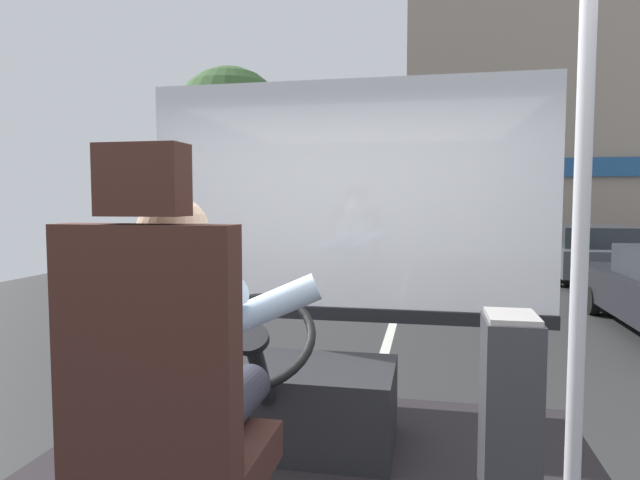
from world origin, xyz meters
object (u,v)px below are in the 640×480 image
(steering_console, at_px, (283,400))
(parked_car_charcoal, at_px, (588,251))
(handrail_pole, at_px, (580,256))
(fare_box, at_px, (509,416))
(bus_driver, at_px, (184,354))
(driver_seat, at_px, (168,427))

(steering_console, relative_size, parked_car_charcoal, 0.26)
(handrail_pole, height_order, fare_box, handrail_pole)
(handrail_pole, bearing_deg, bus_driver, -174.32)
(driver_seat, distance_m, fare_box, 1.29)
(driver_seat, relative_size, parked_car_charcoal, 0.32)
(driver_seat, distance_m, bus_driver, 0.21)
(driver_seat, relative_size, steering_console, 1.23)
(bus_driver, distance_m, handrail_pole, 1.15)
(bus_driver, bearing_deg, driver_seat, -90.00)
(steering_console, bearing_deg, bus_driver, -90.00)
(driver_seat, bearing_deg, bus_driver, 90.00)
(driver_seat, distance_m, parked_car_charcoal, 13.08)
(driver_seat, xyz_separation_m, bus_driver, (0.00, 0.11, 0.18))
(bus_driver, xyz_separation_m, steering_console, (-0.00, 1.09, -0.54))
(steering_console, distance_m, parked_car_charcoal, 11.95)
(driver_seat, xyz_separation_m, handrail_pole, (1.10, 0.22, 0.48))
(bus_driver, height_order, steering_console, bus_driver)
(driver_seat, relative_size, fare_box, 1.72)
(fare_box, xyz_separation_m, parked_car_charcoal, (3.36, 11.54, -0.37))
(handrail_pole, bearing_deg, driver_seat, -168.93)
(steering_console, bearing_deg, driver_seat, -90.00)
(steering_console, bearing_deg, handrail_pole, -41.70)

